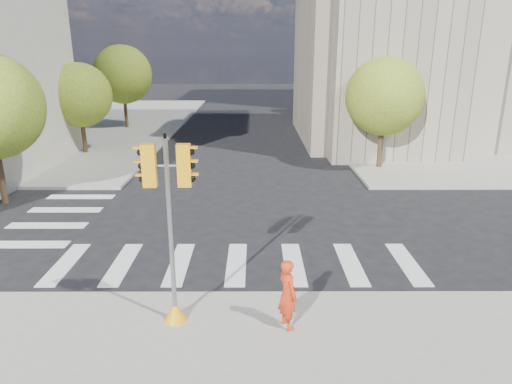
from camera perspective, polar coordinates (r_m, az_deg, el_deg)
ground at (r=16.37m, az=-1.84°, el=-5.87°), size 160.00×160.00×0.00m
sidewalk_far_right at (r=45.90m, az=25.25°, el=7.66°), size 28.00×40.00×0.15m
sidewalk_far_left at (r=46.31m, az=-26.65°, el=7.55°), size 28.00×40.00×0.15m
civic_building at (r=37.37m, az=24.85°, el=17.02°), size 26.00×16.00×19.39m
tree_lw_mid at (r=31.17m, az=-21.21°, el=11.21°), size 4.00×4.00×5.77m
tree_lw_far at (r=40.61m, az=-16.34°, el=13.91°), size 4.80×4.80×6.95m
tree_re_near at (r=26.12m, az=15.75°, el=11.40°), size 4.20×4.20×6.16m
tree_re_mid at (r=37.77m, az=10.87°, el=13.80°), size 4.60×4.60×6.66m
tree_re_far at (r=49.62m, az=8.22°, el=14.11°), size 4.00×4.00×5.88m
lamp_near at (r=30.06m, az=14.72°, el=13.18°), size 0.35×0.18×8.11m
lamp_far at (r=43.74m, az=10.07°, el=14.57°), size 0.35×0.18×8.11m
traffic_signal at (r=10.77m, az=-10.52°, el=-6.75°), size 1.07×0.56×4.58m
photographer at (r=10.88m, az=3.96°, el=-12.61°), size 0.65×0.75×1.73m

